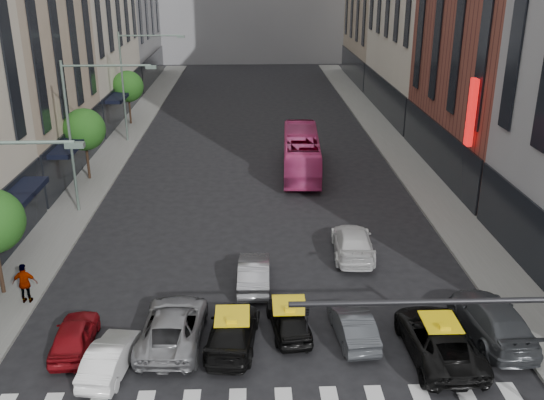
{
  "coord_description": "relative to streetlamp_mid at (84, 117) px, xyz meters",
  "views": [
    {
      "loc": [
        -0.42,
        -14.7,
        14.01
      ],
      "look_at": [
        0.51,
        11.26,
        4.0
      ],
      "focal_mm": 40.0,
      "sensor_mm": 36.0,
      "label": 1
    }
  ],
  "objects": [
    {
      "name": "sidewalk_left",
      "position": [
        -1.46,
        10.0,
        -5.83
      ],
      "size": [
        3.0,
        96.0,
        0.15
      ],
      "primitive_type": "cube",
      "color": "slate",
      "rests_on": "ground"
    },
    {
      "name": "sidewalk_right",
      "position": [
        21.54,
        10.0,
        -5.83
      ],
      "size": [
        3.0,
        96.0,
        0.15
      ],
      "primitive_type": "cube",
      "color": "slate",
      "rests_on": "ground"
    },
    {
      "name": "tree_mid",
      "position": [
        -1.76,
        6.0,
        -2.25
      ],
      "size": [
        2.88,
        2.88,
        4.95
      ],
      "color": "black",
      "rests_on": "sidewalk_left"
    },
    {
      "name": "tree_far",
      "position": [
        -1.76,
        22.0,
        -2.25
      ],
      "size": [
        2.88,
        2.88,
        4.95
      ],
      "color": "black",
      "rests_on": "sidewalk_left"
    },
    {
      "name": "streetlamp_mid",
      "position": [
        0.0,
        0.0,
        0.0
      ],
      "size": [
        5.38,
        0.25,
        9.0
      ],
      "color": "gray",
      "rests_on": "sidewalk_left"
    },
    {
      "name": "streetlamp_far",
      "position": [
        0.0,
        16.0,
        0.0
      ],
      "size": [
        5.38,
        0.25,
        9.0
      ],
      "color": "gray",
      "rests_on": "sidewalk_left"
    },
    {
      "name": "liberty_sign",
      "position": [
        22.64,
        0.0,
        0.1
      ],
      "size": [
        0.3,
        0.7,
        4.0
      ],
      "color": "red",
      "rests_on": "ground"
    },
    {
      "name": "car_red",
      "position": [
        2.64,
        -14.36,
        -5.27
      ],
      "size": [
        1.69,
        3.78,
        1.26
      ],
      "primitive_type": "imported",
      "rotation": [
        0.0,
        0.0,
        3.2
      ],
      "color": "maroon",
      "rests_on": "ground"
    },
    {
      "name": "car_white_front",
      "position": [
        4.34,
        -15.83,
        -5.3
      ],
      "size": [
        1.78,
        3.84,
        1.22
      ],
      "primitive_type": "imported",
      "rotation": [
        0.0,
        0.0,
        3.01
      ],
      "color": "white",
      "rests_on": "ground"
    },
    {
      "name": "car_silver",
      "position": [
        6.43,
        -13.96,
        -5.18
      ],
      "size": [
        2.61,
        5.29,
        1.44
      ],
      "primitive_type": "imported",
      "rotation": [
        0.0,
        0.0,
        3.1
      ],
      "color": "gray",
      "rests_on": "ground"
    },
    {
      "name": "taxi_left",
      "position": [
        8.8,
        -14.33,
        -5.24
      ],
      "size": [
        2.32,
        4.72,
        1.32
      ],
      "primitive_type": "imported",
      "rotation": [
        0.0,
        0.0,
        3.04
      ],
      "color": "black",
      "rests_on": "ground"
    },
    {
      "name": "taxi_center",
      "position": [
        11.08,
        -13.47,
        -5.28
      ],
      "size": [
        1.91,
        3.81,
        1.25
      ],
      "primitive_type": "imported",
      "rotation": [
        0.0,
        0.0,
        3.26
      ],
      "color": "black",
      "rests_on": "ground"
    },
    {
      "name": "car_grey_mid",
      "position": [
        13.61,
        -14.0,
        -5.27
      ],
      "size": [
        1.69,
        3.93,
        1.26
      ],
      "primitive_type": "imported",
      "rotation": [
        0.0,
        0.0,
        3.24
      ],
      "color": "#383B3F",
      "rests_on": "ground"
    },
    {
      "name": "taxi_right",
      "position": [
        16.7,
        -15.28,
        -5.17
      ],
      "size": [
        2.61,
        5.37,
        1.47
      ],
      "primitive_type": "imported",
      "rotation": [
        0.0,
        0.0,
        3.17
      ],
      "color": "black",
      "rests_on": "ground"
    },
    {
      "name": "car_grey_curb",
      "position": [
        19.24,
        -14.06,
        -5.13
      ],
      "size": [
        2.41,
        5.4,
        1.54
      ],
      "primitive_type": "imported",
      "rotation": [
        0.0,
        0.0,
        3.19
      ],
      "color": "#3B3E42",
      "rests_on": "ground"
    },
    {
      "name": "car_row2_left",
      "position": [
        9.68,
        -9.54,
        -5.22
      ],
      "size": [
        1.54,
        4.16,
        1.36
      ],
      "primitive_type": "imported",
      "rotation": [
        0.0,
        0.0,
        3.12
      ],
      "color": "#97979C",
      "rests_on": "ground"
    },
    {
      "name": "car_row2_right",
      "position": [
        14.81,
        -6.46,
        -5.19
      ],
      "size": [
        2.32,
        5.07,
        1.44
      ],
      "primitive_type": "imported",
      "rotation": [
        0.0,
        0.0,
        3.08
      ],
      "color": "silver",
      "rests_on": "ground"
    },
    {
      "name": "bus",
      "position": [
        13.26,
        7.35,
        -4.43
      ],
      "size": [
        3.08,
        10.68,
        2.94
      ],
      "primitive_type": "imported",
      "rotation": [
        0.0,
        0.0,
        3.08
      ],
      "color": "#E4438D",
      "rests_on": "ground"
    },
    {
      "name": "pedestrian_far",
      "position": [
        -0.36,
        -10.92,
        -4.83
      ],
      "size": [
        1.09,
        0.47,
        1.85
      ],
      "primitive_type": "imported",
      "rotation": [
        0.0,
        0.0,
        3.16
      ],
      "color": "gray",
      "rests_on": "sidewalk_left"
    }
  ]
}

